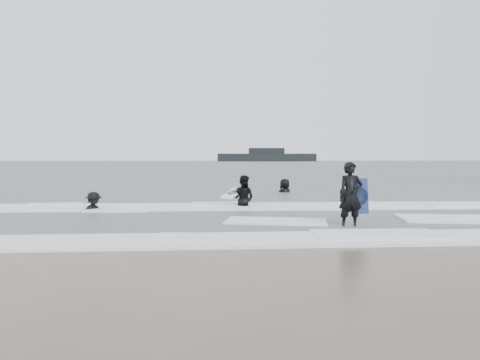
{
  "coord_description": "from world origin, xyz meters",
  "views": [
    {
      "loc": [
        -0.94,
        -11.07,
        1.94
      ],
      "look_at": [
        0.0,
        5.0,
        1.1
      ],
      "focal_mm": 35.0,
      "sensor_mm": 36.0,
      "label": 1
    }
  ],
  "objects": [
    {
      "name": "sea",
      "position": [
        0.0,
        80.0,
        0.06
      ],
      "size": [
        320.0,
        320.0,
        0.0
      ],
      "primitive_type": "plane",
      "color": "#47544C",
      "rests_on": "ground"
    },
    {
      "name": "surfer_breaker",
      "position": [
        -5.06,
        5.27,
        0.0
      ],
      "size": [
        1.09,
        1.13,
        1.54
      ],
      "primitive_type": "imported",
      "rotation": [
        0.0,
        0.0,
        0.85
      ],
      "color": "black",
      "rests_on": "ground"
    },
    {
      "name": "surf_foam",
      "position": [
        0.0,
        3.7,
        0.04
      ],
      "size": [
        30.03,
        9.06,
        0.09
      ],
      "color": "white",
      "rests_on": "ground"
    },
    {
      "name": "surfer_right_near",
      "position": [
        4.39,
        7.66,
        0.0
      ],
      "size": [
        0.91,
        1.09,
        1.75
      ],
      "primitive_type": "imported",
      "rotation": [
        0.0,
        0.0,
        -2.14
      ],
      "color": "black",
      "rests_on": "ground"
    },
    {
      "name": "bodyboards",
      "position": [
        2.56,
        5.17,
        0.5
      ],
      "size": [
        6.02,
        7.22,
        1.25
      ],
      "color": "#10244C",
      "rests_on": "ground"
    },
    {
      "name": "vessel_horizon",
      "position": [
        16.78,
        142.08,
        1.62
      ],
      "size": [
        32.19,
        5.75,
        4.37
      ],
      "color": "black",
      "rests_on": "ground"
    },
    {
      "name": "ground",
      "position": [
        0.0,
        0.0,
        0.0
      ],
      "size": [
        320.0,
        320.0,
        0.0
      ],
      "primitive_type": "plane",
      "color": "brown",
      "rests_on": "ground"
    },
    {
      "name": "surfer_wading",
      "position": [
        0.2,
        6.25,
        0.0
      ],
      "size": [
        1.07,
        1.0,
        1.76
      ],
      "primitive_type": "imported",
      "rotation": [
        0.0,
        0.0,
        2.64
      ],
      "color": "black",
      "rests_on": "ground"
    },
    {
      "name": "surfer_centre",
      "position": [
        2.73,
        1.14,
        0.0
      ],
      "size": [
        0.7,
        0.5,
        1.8
      ],
      "primitive_type": "imported",
      "rotation": [
        0.0,
        0.0,
        0.1
      ],
      "color": "black",
      "rests_on": "ground"
    },
    {
      "name": "surfer_right_far",
      "position": [
        2.78,
        12.85,
        0.0
      ],
      "size": [
        1.11,
        0.98,
        1.9
      ],
      "primitive_type": "imported",
      "rotation": [
        0.0,
        0.0,
        -2.63
      ],
      "color": "black",
      "rests_on": "ground"
    }
  ]
}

